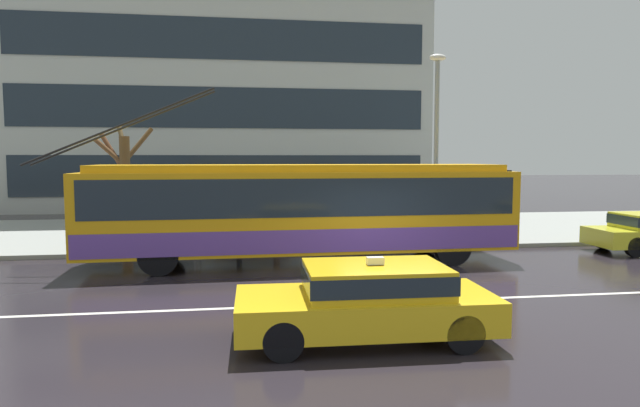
% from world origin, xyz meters
% --- Properties ---
extents(ground_plane, '(160.00, 160.00, 0.00)m').
position_xyz_m(ground_plane, '(0.00, 0.00, 0.00)').
color(ground_plane, '#262127').
extents(sidewalk_slab, '(80.00, 10.00, 0.14)m').
position_xyz_m(sidewalk_slab, '(0.00, 9.98, 0.07)').
color(sidewalk_slab, gray).
rests_on(sidewalk_slab, ground_plane).
extents(lane_centre_line, '(72.00, 0.14, 0.01)m').
position_xyz_m(lane_centre_line, '(0.00, -1.20, 0.00)').
color(lane_centre_line, silver).
rests_on(lane_centre_line, ground_plane).
extents(trolleybus, '(13.50, 2.83, 4.94)m').
position_xyz_m(trolleybus, '(-1.81, 3.39, 1.57)').
color(trolleybus, orange).
rests_on(trolleybus, ground_plane).
extents(taxi_oncoming_near, '(4.30, 1.91, 1.39)m').
position_xyz_m(taxi_oncoming_near, '(-1.46, -3.44, 0.70)').
color(taxi_oncoming_near, yellow).
rests_on(taxi_oncoming_near, ground_plane).
extents(bus_shelter, '(4.21, 1.76, 2.43)m').
position_xyz_m(bus_shelter, '(-3.20, 7.40, 1.98)').
color(bus_shelter, gray).
rests_on(bus_shelter, sidewalk_slab).
extents(pedestrian_at_shelter, '(1.18, 1.18, 1.97)m').
position_xyz_m(pedestrian_at_shelter, '(1.52, 7.00, 1.70)').
color(pedestrian_at_shelter, '#1B2D46').
rests_on(pedestrian_at_shelter, sidewalk_slab).
extents(pedestrian_approaching_curb, '(1.23, 1.23, 2.04)m').
position_xyz_m(pedestrian_approaching_curb, '(0.59, 5.95, 1.81)').
color(pedestrian_approaching_curb, brown).
rests_on(pedestrian_approaching_curb, sidewalk_slab).
extents(pedestrian_walking_past, '(1.36, 1.36, 1.98)m').
position_xyz_m(pedestrian_walking_past, '(-3.63, 5.56, 1.76)').
color(pedestrian_walking_past, black).
rests_on(pedestrian_walking_past, sidewalk_slab).
extents(pedestrian_waiting_by_pole, '(1.03, 1.03, 1.98)m').
position_xyz_m(pedestrian_waiting_by_pole, '(-2.30, 7.15, 1.68)').
color(pedestrian_waiting_by_pole, brown).
rests_on(pedestrian_waiting_by_pole, sidewalk_slab).
extents(street_lamp, '(0.60, 0.32, 6.45)m').
position_xyz_m(street_lamp, '(3.15, 6.05, 3.97)').
color(street_lamp, gray).
rests_on(street_lamp, sidewalk_slab).
extents(street_tree_bare, '(1.94, 0.76, 4.00)m').
position_xyz_m(street_tree_bare, '(-7.44, 6.86, 2.28)').
color(street_tree_bare, brown).
rests_on(street_tree_bare, sidewalk_slab).
extents(office_tower_corner_left, '(24.64, 10.87, 23.14)m').
position_xyz_m(office_tower_corner_left, '(-4.52, 24.27, 11.58)').
color(office_tower_corner_left, '#B1B6AF').
rests_on(office_tower_corner_left, ground_plane).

